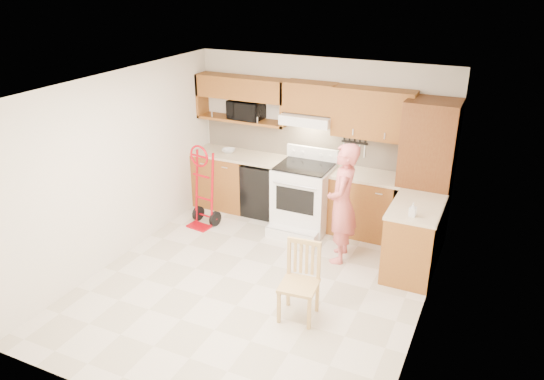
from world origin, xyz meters
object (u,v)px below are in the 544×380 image
Objects in this scene: range at (302,193)px; person at (342,203)px; microwave at (246,110)px; hand_truck at (201,190)px; dining_chair at (299,283)px.

range is 0.72× the size of person.
microwave reaches higher than range.
person reaches higher than hand_truck.
hand_truck is 2.69m from dining_chair.
range reaches higher than hand_truck.
range is 1.32× the size of dining_chair.
microwave is 1.60m from range.
microwave reaches higher than hand_truck.
person is at bearing 83.72° from dining_chair.
range is at bearing 105.33° from dining_chair.
microwave is at bearing 81.63° from hand_truck.
hand_truck is at bearing -159.64° from range.
dining_chair is at bearing -10.42° from person.
microwave is 0.44× the size of range.
microwave reaches higher than person.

